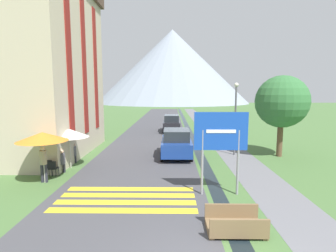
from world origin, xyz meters
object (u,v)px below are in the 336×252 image
at_px(parked_car_near, 176,143).
at_px(cafe_umbrella_middle_white, 69,133).
at_px(tree_by_path, 282,102).
at_px(streetlamp, 236,112).
at_px(person_standing_terrace, 43,161).
at_px(road_sign, 221,139).
at_px(person_seated_far, 73,152).
at_px(cafe_chair_near_left, 53,167).
at_px(hotel_building, 40,59).
at_px(person_seated_near, 62,160).
at_px(footbridge, 235,224).
at_px(cafe_chair_middle, 57,160).
at_px(parked_car_far, 172,123).
at_px(cafe_umbrella_front_orange, 42,137).
at_px(cafe_chair_near_right, 49,166).

height_order(parked_car_near, cafe_umbrella_middle_white, cafe_umbrella_middle_white).
relative_size(cafe_umbrella_middle_white, tree_by_path, 0.42).
bearing_deg(parked_car_near, streetlamp, 8.63).
bearing_deg(person_standing_terrace, road_sign, -9.80).
bearing_deg(tree_by_path, person_seated_far, -171.92).
xyz_separation_m(cafe_chair_near_left, person_standing_terrace, (-0.11, -0.70, 0.49)).
relative_size(hotel_building, cafe_umbrella_middle_white, 5.37).
bearing_deg(person_seated_near, person_standing_terrace, -98.36).
xyz_separation_m(footbridge, tree_by_path, (5.19, 9.50, 3.36)).
bearing_deg(streetlamp, cafe_umbrella_middle_white, -161.99).
relative_size(cafe_chair_near_left, person_seated_far, 0.69).
relative_size(hotel_building, person_seated_far, 9.66).
bearing_deg(cafe_umbrella_middle_white, cafe_chair_middle, -156.13).
distance_m(parked_car_far, cafe_umbrella_front_orange, 17.03).
distance_m(parked_car_near, person_seated_near, 7.00).
distance_m(parked_car_far, person_seated_near, 15.47).
bearing_deg(parked_car_near, tree_by_path, 1.76).
height_order(parked_car_near, person_seated_far, parked_car_near).
distance_m(cafe_umbrella_front_orange, tree_by_path, 14.13).
distance_m(person_standing_terrace, streetlamp, 11.81).
relative_size(hotel_building, cafe_umbrella_front_orange, 4.95).
xyz_separation_m(parked_car_near, streetlamp, (3.93, 0.60, 1.97)).
bearing_deg(cafe_chair_near_right, streetlamp, 40.60).
bearing_deg(streetlamp, parked_car_near, -171.37).
bearing_deg(road_sign, streetlamp, 71.96).
distance_m(cafe_chair_near_right, person_seated_far, 2.50).
height_order(cafe_umbrella_front_orange, person_seated_far, cafe_umbrella_front_orange).
relative_size(parked_car_near, person_seated_near, 3.19).
bearing_deg(cafe_chair_middle, parked_car_far, 91.19).
distance_m(streetlamp, tree_by_path, 2.97).
relative_size(person_seated_near, streetlamp, 0.26).
distance_m(parked_car_near, person_seated_far, 6.37).
bearing_deg(cafe_chair_near_left, cafe_chair_near_right, 168.30).
relative_size(parked_car_far, cafe_chair_near_left, 4.79).
bearing_deg(cafe_chair_middle, hotel_building, 149.49).
distance_m(cafe_chair_near_right, cafe_umbrella_front_orange, 1.93).
bearing_deg(tree_by_path, cafe_chair_near_right, -162.01).
bearing_deg(cafe_chair_near_right, person_seated_near, 72.97).
distance_m(footbridge, tree_by_path, 11.33).
distance_m(parked_car_far, tree_by_path, 13.08).
distance_m(cafe_chair_near_right, tree_by_path, 14.29).
height_order(person_standing_terrace, streetlamp, streetlamp).
relative_size(person_standing_terrace, person_seated_far, 1.42).
xyz_separation_m(cafe_chair_middle, streetlamp, (10.53, 3.50, 2.37)).
height_order(parked_car_near, cafe_chair_near_left, parked_car_near).
relative_size(cafe_chair_near_right, cafe_chair_middle, 1.00).
height_order(hotel_building, cafe_umbrella_middle_white, hotel_building).
bearing_deg(tree_by_path, streetlamp, 172.27).
bearing_deg(tree_by_path, parked_car_near, -178.24).
xyz_separation_m(cafe_chair_near_left, cafe_umbrella_middle_white, (0.23, 1.68, 1.45)).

